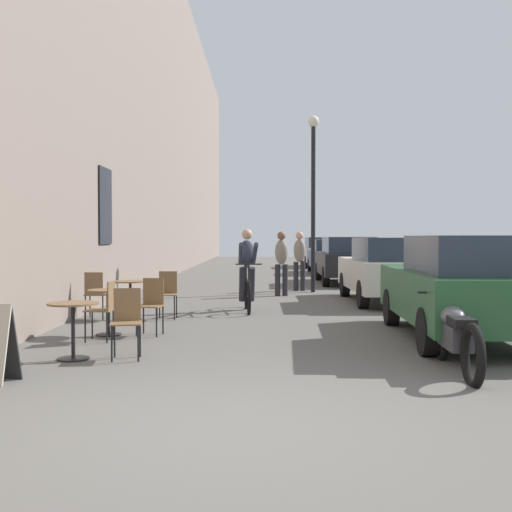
{
  "coord_description": "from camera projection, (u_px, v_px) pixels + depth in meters",
  "views": [
    {
      "loc": [
        0.3,
        -5.13,
        1.55
      ],
      "look_at": [
        0.14,
        14.78,
        0.95
      ],
      "focal_mm": 45.13,
      "sensor_mm": 36.0,
      "label": 1
    }
  ],
  "objects": [
    {
      "name": "cafe_chair_far_toward_street",
      "position": [
        167.0,
        291.0,
        12.15
      ],
      "size": [
        0.38,
        0.38,
        0.89
      ],
      "color": "black",
      "rests_on": "ground_plane"
    },
    {
      "name": "parked_car_nearest",
      "position": [
        465.0,
        286.0,
        9.6
      ],
      "size": [
        2.0,
        4.47,
        1.57
      ],
      "color": "#23512D",
      "rests_on": "ground_plane"
    },
    {
      "name": "pedestrian_mid",
      "position": [
        299.0,
        257.0,
        18.38
      ],
      "size": [
        0.38,
        0.3,
        1.69
      ],
      "color": "#26262D",
      "rests_on": "ground_plane"
    },
    {
      "name": "cafe_chair_mid_toward_street",
      "position": [
        151.0,
        302.0,
        10.15
      ],
      "size": [
        0.44,
        0.44,
        0.89
      ],
      "color": "black",
      "rests_on": "ground_plane"
    },
    {
      "name": "street_lamp",
      "position": [
        313.0,
        180.0,
        17.82
      ],
      "size": [
        0.32,
        0.32,
        4.9
      ],
      "color": "black",
      "rests_on": "ground_plane"
    },
    {
      "name": "building_facade_left",
      "position": [
        135.0,
        73.0,
        19.01
      ],
      "size": [
        0.54,
        68.0,
        12.8
      ],
      "color": "gray",
      "rests_on": "ground_plane"
    },
    {
      "name": "parked_car_third",
      "position": [
        347.0,
        259.0,
        21.16
      ],
      "size": [
        1.86,
        4.34,
        1.54
      ],
      "color": "black",
      "rests_on": "ground_plane"
    },
    {
      "name": "cyclist_on_bicycle",
      "position": [
        247.0,
        272.0,
        13.41
      ],
      "size": [
        0.52,
        1.76,
        1.74
      ],
      "color": "black",
      "rests_on": "ground_plane"
    },
    {
      "name": "parked_car_fifth",
      "position": [
        321.0,
        252.0,
        32.59
      ],
      "size": [
        1.85,
        4.28,
        1.51
      ],
      "color": "beige",
      "rests_on": "ground_plane"
    },
    {
      "name": "parked_car_fourth",
      "position": [
        330.0,
        256.0,
        27.02
      ],
      "size": [
        1.72,
        4.01,
        1.42
      ],
      "color": "#384C84",
      "rests_on": "ground_plane"
    },
    {
      "name": "parked_motorcycle",
      "position": [
        455.0,
        336.0,
        7.42
      ],
      "size": [
        0.62,
        2.15,
        0.92
      ],
      "color": "black",
      "rests_on": "ground_plane"
    },
    {
      "name": "cafe_table_far",
      "position": [
        130.0,
        291.0,
        12.08
      ],
      "size": [
        0.64,
        0.64,
        0.72
      ],
      "color": "black",
      "rests_on": "ground_plane"
    },
    {
      "name": "cafe_table_mid",
      "position": [
        108.0,
        302.0,
        10.09
      ],
      "size": [
        0.64,
        0.64,
        0.72
      ],
      "color": "black",
      "rests_on": "ground_plane"
    },
    {
      "name": "parked_car_second",
      "position": [
        388.0,
        269.0,
        15.1
      ],
      "size": [
        1.84,
        4.31,
        1.53
      ],
      "color": "beige",
      "rests_on": "ground_plane"
    },
    {
      "name": "cafe_chair_near_toward_street",
      "position": [
        127.0,
        318.0,
        8.16
      ],
      "size": [
        0.42,
        0.42,
        0.89
      ],
      "color": "black",
      "rests_on": "ground_plane"
    },
    {
      "name": "cafe_chair_far_toward_wall",
      "position": [
        95.0,
        292.0,
        12.01
      ],
      "size": [
        0.38,
        0.38,
        0.89
      ],
      "color": "black",
      "rests_on": "ground_plane"
    },
    {
      "name": "pedestrian_near",
      "position": [
        281.0,
        260.0,
        16.77
      ],
      "size": [
        0.37,
        0.28,
        1.68
      ],
      "color": "#26262D",
      "rests_on": "ground_plane"
    },
    {
      "name": "cafe_chair_mid_toward_wall",
      "position": [
        104.0,
        306.0,
        9.51
      ],
      "size": [
        0.4,
        0.4,
        0.89
      ],
      "color": "black",
      "rests_on": "ground_plane"
    },
    {
      "name": "ground_plane",
      "position": [
        224.0,
        429.0,
        5.18
      ],
      "size": [
        88.0,
        88.0,
        0.0
      ],
      "primitive_type": "plane",
      "color": "#5B5954"
    },
    {
      "name": "cafe_table_near",
      "position": [
        73.0,
        318.0,
        8.09
      ],
      "size": [
        0.64,
        0.64,
        0.72
      ],
      "color": "black",
      "rests_on": "ground_plane"
    }
  ]
}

